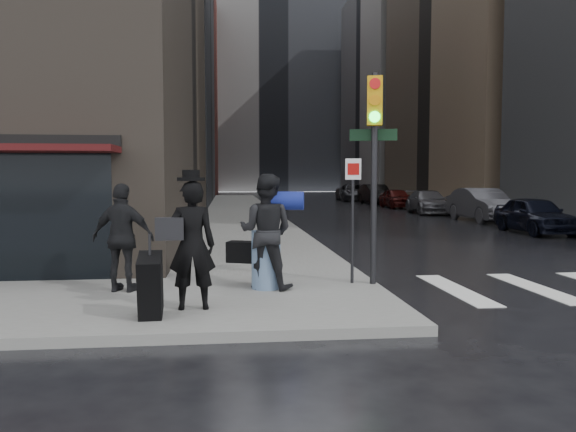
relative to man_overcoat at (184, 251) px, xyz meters
name	(u,v)px	position (x,y,z in m)	size (l,w,h in m)	color
ground	(276,306)	(1.44, 0.77, -1.04)	(140.00, 140.00, 0.00)	black
sidewalk_left	(239,209)	(1.44, 27.77, -0.97)	(4.00, 50.00, 0.15)	slate
sidewalk_right	(442,208)	(14.94, 27.77, -0.97)	(3.00, 50.00, 0.15)	slate
bldg_left_far	(126,88)	(-11.56, 62.77, 11.96)	(22.00, 20.00, 26.00)	#59241E
bldg_right_far	(446,92)	(27.44, 58.77, 11.46)	(22.00, 20.00, 25.00)	gray
bldg_distant	(270,87)	(7.44, 78.77, 14.96)	(40.00, 12.00, 32.00)	gray
man_overcoat	(184,251)	(0.00, 0.00, 0.00)	(1.10, 1.12, 2.13)	black
man_jeans	(266,231)	(1.33, 1.56, 0.13)	(1.41, 1.16, 2.04)	black
man_greycoat	(123,238)	(-1.15, 1.54, 0.05)	(1.18, 0.72, 1.88)	black
traffic_light	(372,149)	(3.28, 1.70, 1.60)	(0.94, 0.55, 3.87)	black
fire_hydrant	(266,238)	(1.73, 7.26, -0.61)	(0.36, 0.28, 0.64)	#B00A11
parked_car_1	(535,215)	(12.20, 11.65, -0.34)	(1.66, 4.12, 1.41)	black
parked_car_2	(482,205)	(12.88, 17.46, -0.25)	(1.69, 4.83, 1.59)	#49494E
parked_car_3	(428,202)	(12.33, 23.28, -0.37)	(1.89, 4.65, 1.35)	#4E4D52
parked_car_4	(396,198)	(12.22, 29.09, -0.36)	(1.61, 4.00, 1.36)	#3E0E0C
parked_car_5	(376,194)	(12.32, 34.91, -0.27)	(1.63, 4.67, 1.54)	black
parked_car_6	(354,192)	(11.89, 40.72, -0.29)	(2.48, 5.39, 1.50)	#3A3A3F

